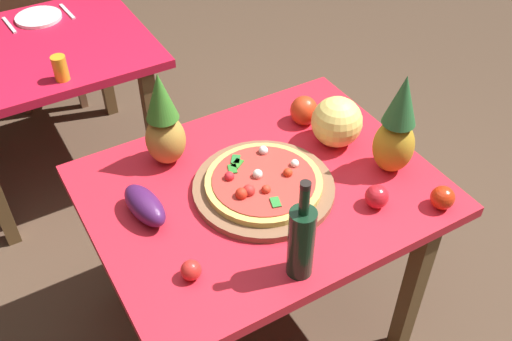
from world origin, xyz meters
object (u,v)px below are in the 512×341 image
at_px(display_table, 262,206).
at_px(dining_chair, 38,29).
at_px(pizza_board, 264,188).
at_px(drinking_glass_juice, 60,68).
at_px(tomato_by_bottle, 377,197).
at_px(melon, 337,122).
at_px(eggplant, 145,205).
at_px(background_table, 40,66).
at_px(tomato_beside_pepper, 443,198).
at_px(pizza, 263,182).
at_px(bell_pepper, 304,111).
at_px(knife_utensil, 67,11).
at_px(tomato_at_corner, 191,270).
at_px(dinner_plate, 39,17).
at_px(fork_utensil, 9,25).
at_px(pineapple_left, 397,130).
at_px(pineapple_right, 164,124).
at_px(wine_bottle, 301,241).

height_order(display_table, dining_chair, dining_chair).
bearing_deg(pizza_board, drinking_glass_juice, 110.77).
distance_m(pizza_board, tomato_by_bottle, 0.37).
height_order(dining_chair, melon, melon).
relative_size(dining_chair, eggplant, 4.25).
height_order(background_table, dining_chair, dining_chair).
xyz_separation_m(pizza_board, tomato_beside_pepper, (0.45, -0.35, 0.03)).
relative_size(eggplant, drinking_glass_juice, 1.87).
relative_size(pizza, bell_pepper, 3.37).
bearing_deg(drinking_glass_juice, knife_utensil, 71.80).
height_order(melon, tomato_at_corner, melon).
bearing_deg(dining_chair, display_table, 118.03).
bearing_deg(pizza, drinking_glass_juice, 110.67).
relative_size(tomato_at_corner, dinner_plate, 0.27).
xyz_separation_m(pizza, bell_pepper, (0.32, 0.25, 0.01)).
relative_size(tomato_beside_pepper, dinner_plate, 0.35).
relative_size(fork_utensil, knife_utensil, 1.00).
bearing_deg(fork_utensil, background_table, -82.81).
bearing_deg(pizza_board, tomato_by_bottle, -41.05).
bearing_deg(tomato_beside_pepper, bell_pepper, 102.21).
distance_m(pineapple_left, eggplant, 0.85).
bearing_deg(pineapple_right, fork_utensil, 101.27).
relative_size(eggplant, knife_utensil, 1.11).
bearing_deg(fork_utensil, knife_utensil, -4.74).
distance_m(tomato_by_bottle, fork_utensil, 1.97).
height_order(pizza, pineapple_left, pineapple_left).
xyz_separation_m(display_table, pizza, (-0.01, -0.02, 0.13)).
relative_size(pineapple_left, tomato_beside_pepper, 4.80).
bearing_deg(dinner_plate, background_table, -108.49).
bearing_deg(pineapple_right, tomato_by_bottle, -48.20).
xyz_separation_m(wine_bottle, drinking_glass_juice, (-0.30, 1.34, -0.08)).
xyz_separation_m(wine_bottle, melon, (0.44, 0.43, -0.04)).
relative_size(bell_pepper, tomato_beside_pepper, 1.48).
bearing_deg(pineapple_left, pineapple_right, 146.67).
xyz_separation_m(eggplant, fork_utensil, (-0.09, 1.50, -0.04)).
xyz_separation_m(drinking_glass_juice, fork_utensil, (-0.09, 0.59, -0.05)).
xyz_separation_m(display_table, tomato_by_bottle, (0.27, -0.26, 0.13)).
bearing_deg(dining_chair, drinking_glass_juice, 104.26).
relative_size(bell_pepper, dinner_plate, 0.52).
bearing_deg(tomato_beside_pepper, dining_chair, 107.59).
distance_m(tomato_beside_pepper, tomato_at_corner, 0.82).
distance_m(bell_pepper, dinner_plate, 1.49).
distance_m(pineapple_left, melon, 0.24).
distance_m(dining_chair, knife_utensil, 0.48).
bearing_deg(tomato_by_bottle, pizza, 139.11).
relative_size(tomato_by_bottle, fork_utensil, 0.43).
relative_size(dinner_plate, fork_utensil, 1.22).
height_order(bell_pepper, eggplant, bell_pepper).
bearing_deg(dinner_plate, pizza_board, -78.43).
bearing_deg(background_table, knife_utensil, 48.65).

